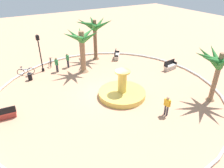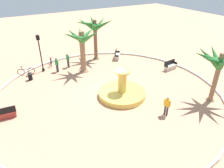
{
  "view_description": "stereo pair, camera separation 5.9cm",
  "coord_description": "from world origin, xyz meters",
  "px_view_note": "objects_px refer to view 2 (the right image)",
  "views": [
    {
      "loc": [
        7.51,
        13.56,
        9.55
      ],
      "look_at": [
        -0.25,
        0.29,
        1.0
      ],
      "focal_mm": 33.17,
      "sensor_mm": 36.0,
      "label": 1
    },
    {
      "loc": [
        7.46,
        13.59,
        9.55
      ],
      "look_at": [
        -0.25,
        0.29,
        1.0
      ],
      "focal_mm": 33.17,
      "sensor_mm": 36.0,
      "label": 2
    }
  ],
  "objects_px": {
    "palm_tree_by_curb": "(221,62)",
    "person_cyclist_photo": "(68,59)",
    "person_pedestrian_stroll": "(167,105)",
    "bicycle_red_frame": "(51,62)",
    "bench_east": "(170,67)",
    "trash_bin": "(30,76)",
    "palm_tree_mid_plaza": "(82,42)",
    "palm_tree_near_fountain": "(95,28)",
    "bicycle_by_lamppost": "(26,71)",
    "bench_west": "(5,114)",
    "bench_north": "(117,56)",
    "lamppost": "(40,50)",
    "person_cyclist_helmet": "(57,64)",
    "fountain": "(122,93)"
  },
  "relations": [
    {
      "from": "trash_bin",
      "to": "bench_east",
      "type": "bearing_deg",
      "value": 159.41
    },
    {
      "from": "person_pedestrian_stroll",
      "to": "bicycle_red_frame",
      "type": "bearing_deg",
      "value": -70.21
    },
    {
      "from": "fountain",
      "to": "palm_tree_mid_plaza",
      "type": "relative_size",
      "value": 0.88
    },
    {
      "from": "palm_tree_by_curb",
      "to": "palm_tree_mid_plaza",
      "type": "height_order",
      "value": "palm_tree_mid_plaza"
    },
    {
      "from": "fountain",
      "to": "lamppost",
      "type": "height_order",
      "value": "lamppost"
    },
    {
      "from": "palm_tree_by_curb",
      "to": "bicycle_by_lamppost",
      "type": "xyz_separation_m",
      "value": [
        12.28,
        -12.7,
        -3.07
      ]
    },
    {
      "from": "fountain",
      "to": "person_cyclist_photo",
      "type": "relative_size",
      "value": 2.42
    },
    {
      "from": "bench_east",
      "to": "bicycle_red_frame",
      "type": "height_order",
      "value": "bench_east"
    },
    {
      "from": "palm_tree_mid_plaza",
      "to": "person_cyclist_photo",
      "type": "height_order",
      "value": "palm_tree_mid_plaza"
    },
    {
      "from": "bench_north",
      "to": "person_cyclist_helmet",
      "type": "bearing_deg",
      "value": 0.13
    },
    {
      "from": "bench_west",
      "to": "person_pedestrian_stroll",
      "type": "height_order",
      "value": "person_pedestrian_stroll"
    },
    {
      "from": "palm_tree_near_fountain",
      "to": "bicycle_by_lamppost",
      "type": "bearing_deg",
      "value": 1.43
    },
    {
      "from": "person_cyclist_photo",
      "to": "person_pedestrian_stroll",
      "type": "xyz_separation_m",
      "value": [
        -3.32,
        11.87,
        -0.03
      ]
    },
    {
      "from": "lamppost",
      "to": "bicycle_red_frame",
      "type": "xyz_separation_m",
      "value": [
        -1.17,
        -1.12,
        -1.97
      ]
    },
    {
      "from": "palm_tree_near_fountain",
      "to": "trash_bin",
      "type": "distance_m",
      "value": 8.8
    },
    {
      "from": "trash_bin",
      "to": "bicycle_red_frame",
      "type": "bearing_deg",
      "value": -137.55
    },
    {
      "from": "palm_tree_near_fountain",
      "to": "lamppost",
      "type": "bearing_deg",
      "value": 2.09
    },
    {
      "from": "palm_tree_by_curb",
      "to": "bench_north",
      "type": "height_order",
      "value": "palm_tree_by_curb"
    },
    {
      "from": "bench_east",
      "to": "bench_west",
      "type": "distance_m",
      "value": 16.4
    },
    {
      "from": "fountain",
      "to": "person_cyclist_helmet",
      "type": "distance_m",
      "value": 8.19
    },
    {
      "from": "person_cyclist_helmet",
      "to": "person_pedestrian_stroll",
      "type": "xyz_separation_m",
      "value": [
        -4.71,
        11.36,
        0.0
      ]
    },
    {
      "from": "fountain",
      "to": "palm_tree_by_curb",
      "type": "relative_size",
      "value": 0.91
    },
    {
      "from": "bench_west",
      "to": "person_cyclist_helmet",
      "type": "xyz_separation_m",
      "value": [
        -5.68,
        -5.77,
        0.54
      ]
    },
    {
      "from": "bench_north",
      "to": "bicycle_red_frame",
      "type": "distance_m",
      "value": 7.77
    },
    {
      "from": "palm_tree_near_fountain",
      "to": "bicycle_by_lamppost",
      "type": "height_order",
      "value": "palm_tree_near_fountain"
    },
    {
      "from": "palm_tree_mid_plaza",
      "to": "person_cyclist_photo",
      "type": "distance_m",
      "value": 3.13
    },
    {
      "from": "bench_east",
      "to": "lamppost",
      "type": "xyz_separation_m",
      "value": [
        12.0,
        -6.5,
        2.01
      ]
    },
    {
      "from": "lamppost",
      "to": "bicycle_red_frame",
      "type": "height_order",
      "value": "lamppost"
    },
    {
      "from": "palm_tree_near_fountain",
      "to": "lamppost",
      "type": "xyz_separation_m",
      "value": [
        6.38,
        0.23,
        -1.4
      ]
    },
    {
      "from": "palm_tree_near_fountain",
      "to": "lamppost",
      "type": "height_order",
      "value": "palm_tree_near_fountain"
    },
    {
      "from": "palm_tree_by_curb",
      "to": "person_cyclist_photo",
      "type": "bearing_deg",
      "value": -57.23
    },
    {
      "from": "bench_east",
      "to": "trash_bin",
      "type": "distance_m",
      "value": 14.52
    },
    {
      "from": "bench_north",
      "to": "person_cyclist_helmet",
      "type": "distance_m",
      "value": 7.4
    },
    {
      "from": "bench_east",
      "to": "person_cyclist_photo",
      "type": "bearing_deg",
      "value": -33.15
    },
    {
      "from": "bench_east",
      "to": "bench_west",
      "type": "xyz_separation_m",
      "value": [
        16.4,
        0.19,
        0.0
      ]
    },
    {
      "from": "bench_north",
      "to": "trash_bin",
      "type": "distance_m",
      "value": 10.26
    },
    {
      "from": "person_cyclist_photo",
      "to": "person_pedestrian_stroll",
      "type": "distance_m",
      "value": 12.33
    },
    {
      "from": "fountain",
      "to": "person_pedestrian_stroll",
      "type": "bearing_deg",
      "value": 109.69
    },
    {
      "from": "palm_tree_near_fountain",
      "to": "bench_north",
      "type": "bearing_deg",
      "value": 153.49
    },
    {
      "from": "palm_tree_near_fountain",
      "to": "person_pedestrian_stroll",
      "type": "height_order",
      "value": "palm_tree_near_fountain"
    },
    {
      "from": "palm_tree_near_fountain",
      "to": "bicycle_red_frame",
      "type": "height_order",
      "value": "palm_tree_near_fountain"
    },
    {
      "from": "bench_west",
      "to": "bicycle_by_lamppost",
      "type": "relative_size",
      "value": 0.97
    },
    {
      "from": "palm_tree_by_curb",
      "to": "bench_north",
      "type": "relative_size",
      "value": 2.79
    },
    {
      "from": "bench_north",
      "to": "bench_west",
      "type": "bearing_deg",
      "value": 23.88
    },
    {
      "from": "palm_tree_mid_plaza",
      "to": "person_cyclist_photo",
      "type": "relative_size",
      "value": 2.75
    },
    {
      "from": "person_pedestrian_stroll",
      "to": "palm_tree_near_fountain",
      "type": "bearing_deg",
      "value": -91.8
    },
    {
      "from": "palm_tree_mid_plaza",
      "to": "trash_bin",
      "type": "height_order",
      "value": "palm_tree_mid_plaza"
    },
    {
      "from": "person_cyclist_helmet",
      "to": "bench_north",
      "type": "bearing_deg",
      "value": -179.87
    },
    {
      "from": "fountain",
      "to": "palm_tree_near_fountain",
      "type": "bearing_deg",
      "value": -101.67
    },
    {
      "from": "bench_east",
      "to": "bicycle_red_frame",
      "type": "relative_size",
      "value": 0.99
    }
  ]
}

